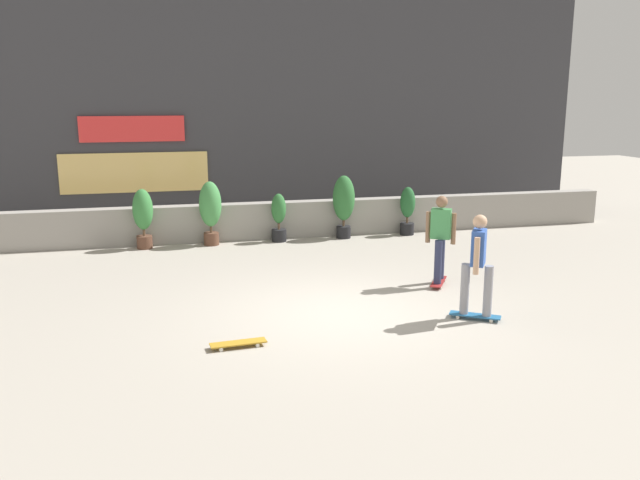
{
  "coord_description": "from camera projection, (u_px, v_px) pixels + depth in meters",
  "views": [
    {
      "loc": [
        -2.8,
        -9.86,
        3.49
      ],
      "look_at": [
        0.0,
        1.5,
        0.9
      ],
      "focal_mm": 36.69,
      "sensor_mm": 36.0,
      "label": 1
    }
  ],
  "objects": [
    {
      "name": "ground_plane",
      "position": [
        342.0,
        312.0,
        10.75
      ],
      "size": [
        48.0,
        48.0,
        0.0
      ],
      "primitive_type": "plane",
      "color": "#A8A093"
    },
    {
      "name": "potted_plant_0",
      "position": [
        143.0,
        215.0,
        15.09
      ],
      "size": [
        0.46,
        0.46,
        1.4
      ],
      "color": "brown",
      "rests_on": "ground"
    },
    {
      "name": "skateboard_near_camera",
      "position": [
        238.0,
        343.0,
        9.25
      ],
      "size": [
        0.81,
        0.26,
        0.08
      ],
      "color": "#BF8C26",
      "rests_on": "ground"
    },
    {
      "name": "planter_wall",
      "position": [
        277.0,
        220.0,
        16.35
      ],
      "size": [
        18.0,
        0.4,
        0.9
      ],
      "primitive_type": "cube",
      "color": "gray",
      "rests_on": "ground"
    },
    {
      "name": "skater_by_wall_left",
      "position": [
        440.0,
        236.0,
        12.12
      ],
      "size": [
        0.6,
        0.78,
        1.7
      ],
      "color": "maroon",
      "rests_on": "ground"
    },
    {
      "name": "potted_plant_1",
      "position": [
        210.0,
        208.0,
        15.43
      ],
      "size": [
        0.53,
        0.53,
        1.52
      ],
      "color": "brown",
      "rests_on": "ground"
    },
    {
      "name": "potted_plant_2",
      "position": [
        279.0,
        217.0,
        15.87
      ],
      "size": [
        0.36,
        0.36,
        1.18
      ],
      "color": "black",
      "rests_on": "ground"
    },
    {
      "name": "skater_foreground",
      "position": [
        478.0,
        262.0,
        10.23
      ],
      "size": [
        0.78,
        0.61,
        1.7
      ],
      "color": "#266699",
      "rests_on": "ground"
    },
    {
      "name": "building_backdrop",
      "position": [
        252.0,
        104.0,
        19.53
      ],
      "size": [
        20.0,
        2.08,
        6.5
      ],
      "color": "#38383D",
      "rests_on": "ground"
    },
    {
      "name": "potted_plant_3",
      "position": [
        344.0,
        202.0,
        16.19
      ],
      "size": [
        0.55,
        0.55,
        1.57
      ],
      "color": "black",
      "rests_on": "ground"
    },
    {
      "name": "potted_plant_4",
      "position": [
        408.0,
        209.0,
        16.64
      ],
      "size": [
        0.38,
        0.38,
        1.23
      ],
      "color": "black",
      "rests_on": "ground"
    }
  ]
}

